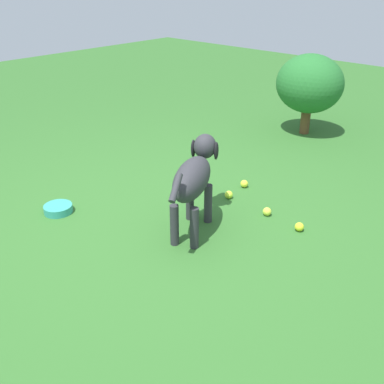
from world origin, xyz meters
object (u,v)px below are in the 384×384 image
(tennis_ball_3, at_px, (244,184))
(water_bowl, at_px, (58,209))
(dog, at_px, (194,177))
(tennis_ball_0, at_px, (229,195))
(tennis_ball_1, at_px, (267,212))
(tennis_ball_2, at_px, (299,227))

(tennis_ball_3, bearing_deg, water_bowl, 59.26)
(dog, relative_size, tennis_ball_3, 12.97)
(tennis_ball_3, height_order, water_bowl, tennis_ball_3)
(tennis_ball_0, xyz_separation_m, water_bowl, (0.83, 1.09, -0.00))
(tennis_ball_0, distance_m, tennis_ball_3, 0.26)
(tennis_ball_1, xyz_separation_m, tennis_ball_2, (-0.30, 0.03, 0.00))
(tennis_ball_2, distance_m, tennis_ball_3, 0.79)
(tennis_ball_3, bearing_deg, tennis_ball_2, 156.95)
(tennis_ball_0, bearing_deg, tennis_ball_1, 176.42)
(dog, height_order, water_bowl, dog)
(tennis_ball_1, height_order, tennis_ball_3, same)
(dog, bearing_deg, tennis_ball_1, -54.68)
(tennis_ball_0, height_order, tennis_ball_2, same)
(tennis_ball_0, relative_size, tennis_ball_2, 1.00)
(tennis_ball_0, height_order, tennis_ball_3, same)
(dog, distance_m, tennis_ball_2, 0.86)
(water_bowl, bearing_deg, dog, -150.13)
(tennis_ball_0, distance_m, tennis_ball_1, 0.40)
(tennis_ball_0, xyz_separation_m, tennis_ball_3, (0.03, -0.25, 0.00))
(tennis_ball_1, bearing_deg, water_bowl, 40.96)
(tennis_ball_3, distance_m, water_bowl, 1.56)
(dog, relative_size, water_bowl, 3.89)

